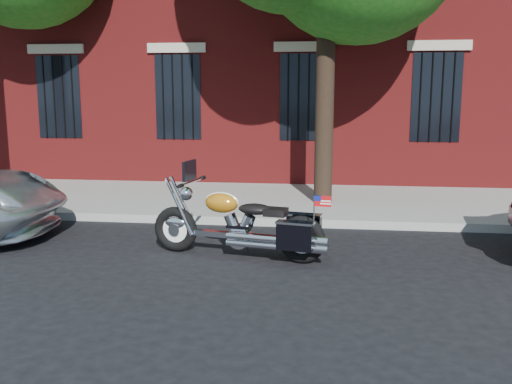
# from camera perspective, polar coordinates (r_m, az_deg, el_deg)

# --- Properties ---
(ground) EXTENTS (120.00, 120.00, 0.00)m
(ground) POSITION_cam_1_polar(r_m,az_deg,el_deg) (8.77, 3.20, -5.54)
(ground) COLOR black
(ground) RESTS_ON ground
(curb) EXTENTS (40.00, 0.16, 0.15)m
(curb) POSITION_cam_1_polar(r_m,az_deg,el_deg) (10.08, 3.74, -3.02)
(curb) COLOR gray
(curb) RESTS_ON ground
(sidewalk) EXTENTS (40.00, 3.60, 0.15)m
(sidewalk) POSITION_cam_1_polar(r_m,az_deg,el_deg) (11.92, 4.28, -0.97)
(sidewalk) COLOR gray
(sidewalk) RESTS_ON ground
(motorcycle) EXTENTS (2.61, 1.09, 1.36)m
(motorcycle) POSITION_cam_1_polar(r_m,az_deg,el_deg) (8.09, -1.08, -3.49)
(motorcycle) COLOR black
(motorcycle) RESTS_ON ground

